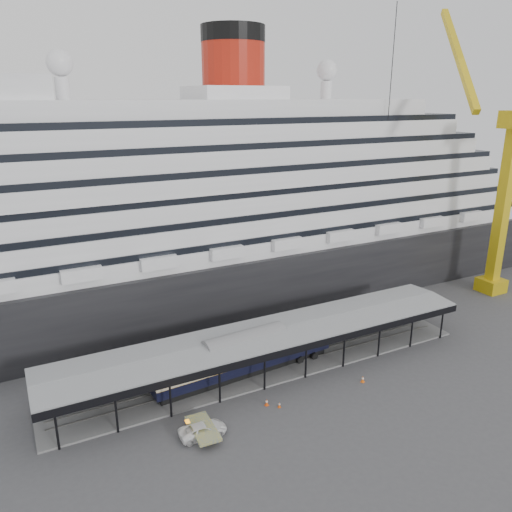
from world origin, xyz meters
name	(u,v)px	position (x,y,z in m)	size (l,w,h in m)	color
ground	(289,387)	(0.00, 0.00, 0.00)	(200.00, 200.00, 0.00)	#3E3E41
cruise_ship	(191,193)	(0.05, 32.00, 18.35)	(130.00, 30.00, 43.90)	black
platform_canopy	(269,351)	(0.00, 5.00, 2.36)	(56.00, 9.18, 5.30)	slate
crane_yellow	(500,180)	(47.06, 10.54, 19.96)	(23.83, 18.78, 47.60)	gold
port_truck	(203,430)	(-12.56, -3.69, 0.69)	(2.29, 4.96, 1.38)	white
pullman_carriage	(245,354)	(-3.46, 5.00, 2.87)	(24.45, 4.77, 23.86)	black
traffic_cone_left	(267,402)	(-4.21, -2.06, 0.41)	(0.52, 0.52, 0.82)	#EC4C0D
traffic_cone_mid	(279,405)	(-3.12, -3.06, 0.33)	(0.41, 0.41, 0.66)	#D84E0C
traffic_cone_right	(363,379)	(8.52, -3.24, 0.42)	(0.58, 0.58, 0.85)	#E95E0C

